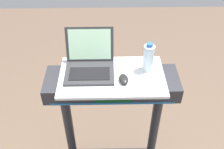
{
  "coord_description": "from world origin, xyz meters",
  "views": [
    {
      "loc": [
        -0.03,
        -0.62,
        2.26
      ],
      "look_at": [
        0.0,
        0.65,
        1.18
      ],
      "focal_mm": 42.16,
      "sensor_mm": 36.0,
      "label": 1
    }
  ],
  "objects": [
    {
      "name": "laptop",
      "position": [
        -0.15,
        0.77,
        1.18
      ],
      "size": [
        0.32,
        0.31,
        0.25
      ],
      "rotation": [
        0.0,
        0.0,
        -0.03
      ],
      "color": "#2D2D30",
      "rests_on": "desk_board"
    },
    {
      "name": "desk_board",
      "position": [
        0.0,
        0.7,
        1.12
      ],
      "size": [
        0.7,
        0.41,
        0.02
      ],
      "primitive_type": "cube",
      "color": "silver",
      "rests_on": "treadmill_base"
    },
    {
      "name": "computer_mouse",
      "position": [
        0.07,
        0.64,
        1.15
      ],
      "size": [
        0.07,
        0.11,
        0.03
      ],
      "primitive_type": "ellipsoid",
      "rotation": [
        0.0,
        0.0,
        0.1
      ],
      "color": "black",
      "rests_on": "desk_board"
    },
    {
      "name": "water_bottle",
      "position": [
        0.24,
        0.76,
        1.23
      ],
      "size": [
        0.07,
        0.07,
        0.21
      ],
      "color": "silver",
      "rests_on": "desk_board"
    }
  ]
}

